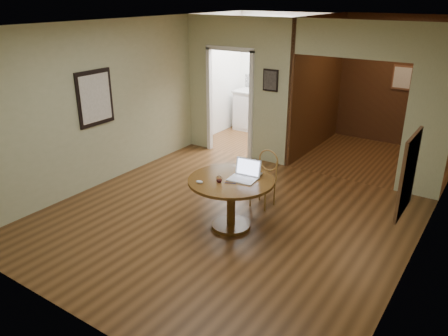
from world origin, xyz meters
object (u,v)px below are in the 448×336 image
Objects in this scene: open_laptop at (245,174)px; dining_table at (231,192)px; chair at (265,175)px; closed_laptop at (248,174)px.

dining_table is at bearing -145.08° from open_laptop.
chair is (0.04, 0.89, -0.05)m from dining_table.
chair is 0.83m from open_laptop.
dining_table is 0.34m from closed_laptop.
chair is 2.26× the size of open_laptop.
open_laptop is 1.11× the size of closed_laptop.
closed_laptop is at bearing -79.33° from chair.
chair reaches higher than closed_laptop.
dining_table is at bearing -88.98° from chair.
open_laptop reaches higher than closed_laptop.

